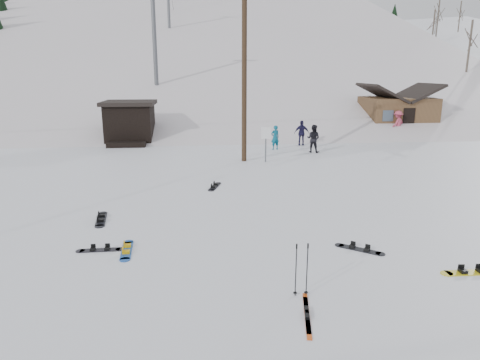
{
  "coord_description": "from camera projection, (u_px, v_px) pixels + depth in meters",
  "views": [
    {
      "loc": [
        -0.27,
        -8.34,
        4.66
      ],
      "look_at": [
        0.9,
        4.4,
        1.4
      ],
      "focal_mm": 32.0,
      "sensor_mm": 36.0,
      "label": 1
    }
  ],
  "objects": [
    {
      "name": "lift_tower_near",
      "position": [
        154.0,
        32.0,
        35.88
      ],
      "size": [
        2.2,
        0.36,
        8.0
      ],
      "color": "#595B60",
      "rests_on": "ski_slope"
    },
    {
      "name": "ski_slope",
      "position": [
        204.0,
        184.0,
        65.26
      ],
      "size": [
        60.0,
        85.24,
        65.97
      ],
      "primitive_type": "cube",
      "rotation": [
        0.31,
        0.0,
        0.0
      ],
      "color": "silver",
      "rests_on": "ground"
    },
    {
      "name": "skier_dark",
      "position": [
        313.0,
        139.0,
        25.14
      ],
      "size": [
        1.0,
        0.95,
        1.64
      ],
      "primitive_type": "imported",
      "rotation": [
        0.0,
        0.0,
        2.57
      ],
      "color": "black",
      "rests_on": "ground"
    },
    {
      "name": "board_scatter_b",
      "position": [
        101.0,
        219.0,
        13.81
      ],
      "size": [
        0.48,
        1.58,
        0.11
      ],
      "rotation": [
        0.0,
        0.0,
        1.71
      ],
      "color": "black",
      "rests_on": "ground"
    },
    {
      "name": "skier_teal",
      "position": [
        275.0,
        137.0,
        26.08
      ],
      "size": [
        0.62,
        0.5,
        1.48
      ],
      "primitive_type": "imported",
      "rotation": [
        0.0,
        0.0,
        3.45
      ],
      "color": "#0B5670",
      "rests_on": "ground"
    },
    {
      "name": "hero_skis",
      "position": [
        307.0,
        314.0,
        8.41
      ],
      "size": [
        0.4,
        1.64,
        0.09
      ],
      "rotation": [
        0.0,
        0.0,
        -0.18
      ],
      "color": "#B64312",
      "rests_on": "ground"
    },
    {
      "name": "ski_poles",
      "position": [
        301.0,
        269.0,
        9.03
      ],
      "size": [
        0.32,
        0.09,
        1.18
      ],
      "color": "black",
      "rests_on": "ground"
    },
    {
      "name": "cabin",
      "position": [
        397.0,
        113.0,
        33.34
      ],
      "size": [
        5.39,
        4.4,
        3.77
      ],
      "color": "brown",
      "rests_on": "ground"
    },
    {
      "name": "board_scatter_d",
      "position": [
        359.0,
        249.0,
        11.49
      ],
      "size": [
        1.14,
        0.92,
        0.1
      ],
      "rotation": [
        0.0,
        0.0,
        -0.65
      ],
      "color": "black",
      "rests_on": "ground"
    },
    {
      "name": "ground",
      "position": [
        217.0,
        294.0,
        9.23
      ],
      "size": [
        200.0,
        200.0,
        0.0
      ],
      "primitive_type": "plane",
      "color": "white",
      "rests_on": "ground"
    },
    {
      "name": "trail_sign",
      "position": [
        266.0,
        138.0,
        22.29
      ],
      "size": [
        0.5,
        0.09,
        1.85
      ],
      "color": "#595B60",
      "rests_on": "ground"
    },
    {
      "name": "board_scatter_f",
      "position": [
        215.0,
        186.0,
        17.75
      ],
      "size": [
        0.59,
        1.38,
        0.1
      ],
      "rotation": [
        0.0,
        0.0,
        1.28
      ],
      "color": "black",
      "rests_on": "ground"
    },
    {
      "name": "board_scatter_a",
      "position": [
        100.0,
        250.0,
        11.45
      ],
      "size": [
        1.28,
        0.26,
        0.09
      ],
      "rotation": [
        0.0,
        0.0,
        0.02
      ],
      "color": "black",
      "rests_on": "ground"
    },
    {
      "name": "ridge_right",
      "position": [
        460.0,
        180.0,
        63.56
      ],
      "size": [
        45.66,
        93.98,
        54.59
      ],
      "primitive_type": "cube",
      "rotation": [
        0.21,
        -0.05,
        -0.12
      ],
      "color": "white",
      "rests_on": "ground"
    },
    {
      "name": "treeline_crest",
      "position": [
        201.0,
        94.0,
        92.21
      ],
      "size": [
        50.0,
        6.0,
        10.0
      ],
      "primitive_type": null,
      "color": "black",
      "rests_on": "ski_slope"
    },
    {
      "name": "hero_snowboard",
      "position": [
        127.0,
        250.0,
        11.43
      ],
      "size": [
        0.37,
        1.45,
        0.1
      ],
      "rotation": [
        0.0,
        0.0,
        1.65
      ],
      "color": "#1B50AF",
      "rests_on": "ground"
    },
    {
      "name": "skier_navy",
      "position": [
        302.0,
        133.0,
        27.46
      ],
      "size": [
        1.01,
        0.59,
        1.61
      ],
      "primitive_type": "imported",
      "rotation": [
        0.0,
        0.0,
        2.92
      ],
      "color": "#181536",
      "rests_on": "ground"
    },
    {
      "name": "skier_pink",
      "position": [
        398.0,
        124.0,
        31.2
      ],
      "size": [
        1.4,
        1.27,
        1.89
      ],
      "primitive_type": "imported",
      "rotation": [
        0.0,
        0.0,
        3.75
      ],
      "color": "#BB425B",
      "rests_on": "ground"
    },
    {
      "name": "board_scatter_e",
      "position": [
        471.0,
        272.0,
        10.17
      ],
      "size": [
        1.51,
        0.3,
        0.11
      ],
      "rotation": [
        0.0,
        0.0,
        -0.02
      ],
      "color": "yellow",
      "rests_on": "ground"
    },
    {
      "name": "lift_hut",
      "position": [
        130.0,
        122.0,
        28.65
      ],
      "size": [
        3.4,
        4.1,
        2.75
      ],
      "color": "black",
      "rests_on": "ground"
    },
    {
      "name": "utility_pole",
      "position": [
        244.0,
        71.0,
        21.76
      ],
      "size": [
        2.0,
        0.26,
        9.0
      ],
      "color": "#3A2819",
      "rests_on": "ground"
    }
  ]
}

